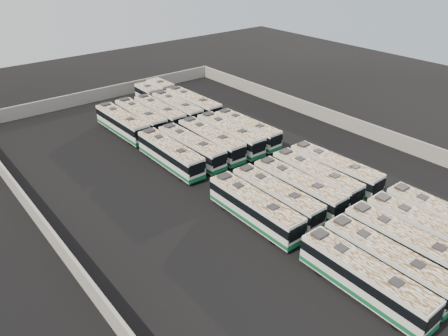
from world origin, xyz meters
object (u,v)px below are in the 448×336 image
(bus_midback_left, at_px, (191,147))
(bus_back_right, at_px, (167,103))
(bus_midfront_right, at_px, (315,178))
(bus_front_far_right, at_px, (444,220))
(bus_midfront_far_left, at_px, (255,208))
(bus_midfront_left, at_px, (276,197))
(bus_front_center, at_px, (407,246))
(bus_midfront_center, at_px, (298,188))
(bus_midfront_far_right, at_px, (334,169))
(bus_midback_center, at_px, (211,141))
(bus_front_far_left, at_px, (365,278))
(bus_back_far_left, at_px, (122,123))
(bus_back_far_right, at_px, (182,99))
(bus_back_left, at_px, (141,118))
(bus_front_left, at_px, (387,262))
(bus_midback_far_right, at_px, (247,130))
(bus_midback_far_left, at_px, (170,154))
(bus_midback_right, at_px, (230,135))
(bus_back_center, at_px, (160,113))
(bus_front_right, at_px, (427,232))

(bus_midback_left, distance_m, bus_back_right, 17.44)
(bus_midfront_right, bearing_deg, bus_front_far_right, -75.22)
(bus_midfront_far_left, bearing_deg, bus_midfront_left, 3.30)
(bus_front_center, bearing_deg, bus_midfront_center, 89.81)
(bus_midfront_center, bearing_deg, bus_front_far_right, -64.60)
(bus_midfront_far_right, height_order, bus_midback_center, bus_midback_center)
(bus_front_far_left, relative_size, bus_front_far_right, 1.02)
(bus_midback_center, height_order, bus_back_far_left, bus_back_far_left)
(bus_midfront_center, bearing_deg, bus_back_far_right, 78.12)
(bus_midfront_right, height_order, bus_back_far_right, bus_back_far_right)
(bus_midfront_far_right, height_order, bus_back_right, bus_midfront_far_right)
(bus_midfront_center, distance_m, bus_midfront_far_right, 6.43)
(bus_midfront_far_left, relative_size, bus_back_left, 0.99)
(bus_front_left, height_order, bus_back_far_right, bus_back_far_right)
(bus_front_far_left, xyz_separation_m, bus_back_left, (3.26, 42.10, 0.02))
(bus_front_center, height_order, bus_back_right, bus_front_center)
(bus_midback_left, distance_m, bus_back_left, 13.25)
(bus_midback_center, xyz_separation_m, bus_midback_far_right, (6.32, -0.20, -0.06))
(bus_midfront_left, bearing_deg, bus_front_center, -76.35)
(bus_midfront_left, xyz_separation_m, bus_back_far_right, (9.51, 31.76, 0.07))
(bus_midback_far_left, bearing_deg, bus_back_far_left, 90.09)
(bus_front_far_left, bearing_deg, bus_back_left, 86.27)
(bus_back_far_left, bearing_deg, bus_midback_center, -64.71)
(bus_midfront_center, bearing_deg, bus_front_far_left, -116.84)
(bus_midfront_right, xyz_separation_m, bus_midback_far_left, (-9.57, 15.55, 0.03))
(bus_midfront_right, bearing_deg, bus_midfront_center, -174.46)
(bus_midfront_far_left, xyz_separation_m, bus_midfront_left, (3.24, 0.16, -0.05))
(bus_midback_left, height_order, bus_back_right, bus_midback_left)
(bus_midfront_left, distance_m, bus_midback_far_left, 15.94)
(bus_front_far_left, height_order, bus_midback_right, bus_midback_right)
(bus_front_far_right, bearing_deg, bus_midfront_center, 116.84)
(bus_midback_center, bearing_deg, bus_midback_left, -178.77)
(bus_front_left, height_order, bus_back_left, bus_back_left)
(bus_midfront_far_right, height_order, bus_midback_far_right, bus_midfront_far_right)
(bus_midback_right, height_order, bus_back_right, bus_midback_right)
(bus_midfront_far_right, bearing_deg, bus_front_far_left, -135.51)
(bus_front_far_left, distance_m, bus_front_center, 6.41)
(bus_midback_right, xyz_separation_m, bus_back_center, (-3.18, 13.22, -0.05))
(bus_front_far_left, distance_m, bus_back_far_left, 41.90)
(bus_midfront_left, bearing_deg, bus_midback_right, 67.64)
(bus_front_center, bearing_deg, bus_back_far_left, 98.50)
(bus_front_center, relative_size, bus_midfront_far_left, 1.01)
(bus_front_far_right, distance_m, bus_midfront_far_right, 13.25)
(bus_front_far_right, bearing_deg, bus_front_far_left, -179.30)
(bus_midback_far_left, bearing_deg, bus_midfront_far_right, -50.31)
(bus_midback_far_left, bearing_deg, bus_midback_center, 0.00)
(bus_back_left, bearing_deg, bus_back_right, 25.03)
(bus_midfront_far_right, height_order, bus_back_left, bus_back_left)
(bus_front_far_left, height_order, bus_back_far_left, bus_back_far_left)
(bus_front_right, distance_m, bus_back_far_right, 45.13)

